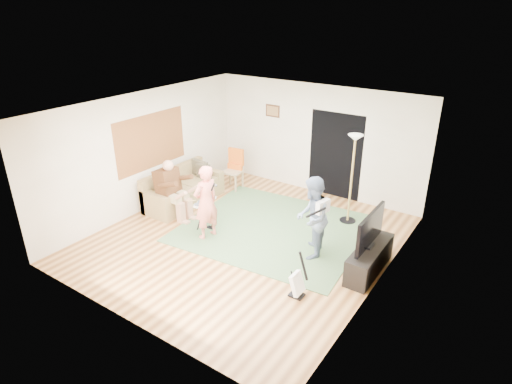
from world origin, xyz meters
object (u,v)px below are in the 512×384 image
(singer, at_px, (206,203))
(guitar_spare, at_px, (298,284))
(sofa, at_px, (182,192))
(tv_cabinet, at_px, (369,259))
(guitarist, at_px, (312,218))
(television, at_px, (370,229))
(torchiere_lamp, at_px, (353,164))
(drum_kit, at_px, (205,215))
(dining_chair, at_px, (234,175))

(singer, height_order, guitar_spare, singer)
(sofa, xyz_separation_m, tv_cabinet, (4.79, -0.27, -0.02))
(singer, distance_m, tv_cabinet, 3.31)
(guitarist, distance_m, television, 1.08)
(singer, relative_size, torchiere_lamp, 0.79)
(drum_kit, height_order, torchiere_lamp, torchiere_lamp)
(guitarist, bearing_deg, guitar_spare, -1.87)
(guitar_spare, height_order, torchiere_lamp, torchiere_lamp)
(guitarist, height_order, tv_cabinet, guitarist)
(drum_kit, bearing_deg, torchiere_lamp, 39.04)
(drum_kit, height_order, guitarist, guitarist)
(television, bearing_deg, guitarist, -174.60)
(guitarist, distance_m, tv_cabinet, 1.25)
(television, bearing_deg, singer, -167.87)
(sofa, relative_size, guitarist, 1.29)
(guitar_spare, distance_m, torchiere_lamp, 3.16)
(guitar_spare, bearing_deg, drum_kit, 160.87)
(sofa, height_order, torchiere_lamp, torchiere_lamp)
(torchiere_lamp, height_order, television, torchiere_lamp)
(sofa, bearing_deg, drum_kit, -26.72)
(tv_cabinet, bearing_deg, sofa, 176.78)
(drum_kit, xyz_separation_m, singer, (0.31, -0.29, 0.50))
(torchiere_lamp, relative_size, dining_chair, 1.92)
(singer, distance_m, television, 3.22)
(guitar_spare, distance_m, tv_cabinet, 1.52)
(guitar_spare, xyz_separation_m, torchiere_lamp, (-0.37, 2.94, 1.11))
(guitarist, relative_size, dining_chair, 1.54)
(guitar_spare, height_order, television, television)
(guitarist, xyz_separation_m, tv_cabinet, (1.12, 0.10, -0.54))
(tv_cabinet, bearing_deg, guitar_spare, -117.59)
(guitar_spare, relative_size, torchiere_lamp, 0.43)
(singer, height_order, television, singer)
(dining_chair, height_order, television, television)
(dining_chair, xyz_separation_m, television, (4.22, -1.66, 0.48))
(singer, relative_size, television, 1.36)
(singer, xyz_separation_m, television, (3.14, 0.68, 0.07))
(torchiere_lamp, bearing_deg, drum_kit, -140.96)
(dining_chair, distance_m, tv_cabinet, 4.58)
(tv_cabinet, bearing_deg, drum_kit, -173.79)
(sofa, xyz_separation_m, guitarist, (3.67, -0.37, 0.52))
(television, bearing_deg, tv_cabinet, 0.00)
(sofa, relative_size, guitar_spare, 2.37)
(guitar_spare, distance_m, dining_chair, 4.66)
(torchiere_lamp, bearing_deg, tv_cabinet, -55.91)
(torchiere_lamp, xyz_separation_m, tv_cabinet, (1.07, -1.59, -1.10))
(drum_kit, relative_size, guitar_spare, 0.75)
(drum_kit, bearing_deg, sofa, 153.28)
(torchiere_lamp, bearing_deg, guitar_spare, -82.85)
(drum_kit, height_order, singer, singer)
(guitarist, bearing_deg, drum_kit, -103.59)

